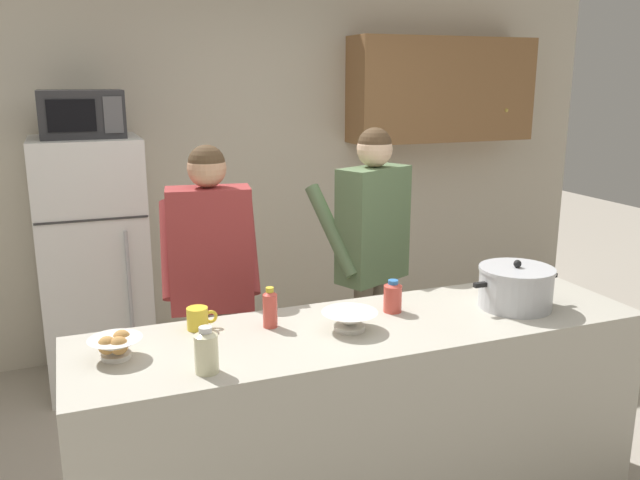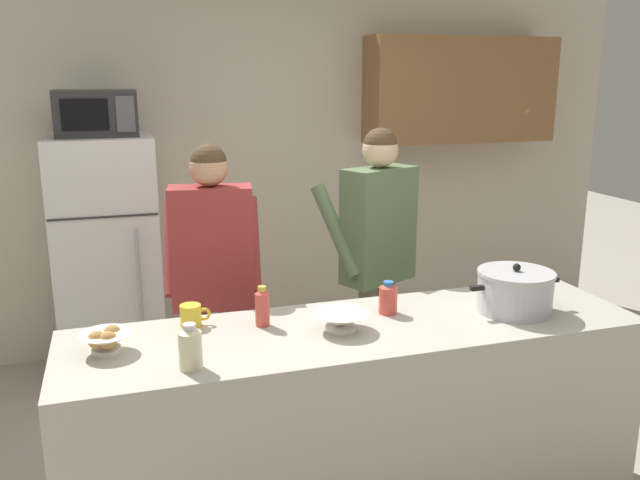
# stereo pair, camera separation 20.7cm
# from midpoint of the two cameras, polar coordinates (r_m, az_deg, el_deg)

# --- Properties ---
(back_wall_unit) EXTENTS (6.00, 0.48, 2.60)m
(back_wall_unit) POSITION_cam_midpoint_polar(r_m,az_deg,el_deg) (4.90, -5.55, 7.38)
(back_wall_unit) COLOR beige
(back_wall_unit) RESTS_ON ground
(kitchen_island) EXTENTS (2.49, 0.68, 0.92)m
(kitchen_island) POSITION_cam_midpoint_polar(r_m,az_deg,el_deg) (3.04, 1.89, -15.53)
(kitchen_island) COLOR #BCB7A8
(kitchen_island) RESTS_ON ground
(refrigerator) EXTENTS (0.64, 0.68, 1.60)m
(refrigerator) POSITION_cam_midpoint_polar(r_m,az_deg,el_deg) (4.43, -20.28, -2.01)
(refrigerator) COLOR white
(refrigerator) RESTS_ON ground
(microwave) EXTENTS (0.48, 0.37, 0.28)m
(microwave) POSITION_cam_midpoint_polar(r_m,az_deg,el_deg) (4.26, -21.35, 10.17)
(microwave) COLOR #2D2D30
(microwave) RESTS_ON refrigerator
(person_near_pot) EXTENTS (0.55, 0.47, 1.64)m
(person_near_pot) POSITION_cam_midpoint_polar(r_m,az_deg,el_deg) (3.40, -11.20, -2.25)
(person_near_pot) COLOR #726656
(person_near_pot) RESTS_ON ground
(person_by_sink) EXTENTS (0.62, 0.57, 1.69)m
(person_by_sink) POSITION_cam_midpoint_polar(r_m,az_deg,el_deg) (3.73, 2.93, 0.07)
(person_by_sink) COLOR #726656
(person_by_sink) RESTS_ON ground
(cooking_pot) EXTENTS (0.45, 0.34, 0.23)m
(cooking_pot) POSITION_cam_midpoint_polar(r_m,az_deg,el_deg) (3.13, 14.83, -4.00)
(cooking_pot) COLOR silver
(cooking_pot) RESTS_ON kitchen_island
(coffee_mug) EXTENTS (0.13, 0.09, 0.10)m
(coffee_mug) POSITION_cam_midpoint_polar(r_m,az_deg,el_deg) (2.85, -12.61, -6.69)
(coffee_mug) COLOR yellow
(coffee_mug) RESTS_ON kitchen_island
(bread_bowl) EXTENTS (0.20, 0.20, 0.10)m
(bread_bowl) POSITION_cam_midpoint_polar(r_m,az_deg,el_deg) (2.65, -19.51, -8.68)
(bread_bowl) COLOR white
(bread_bowl) RESTS_ON kitchen_island
(empty_bowl) EXTENTS (0.24, 0.24, 0.08)m
(empty_bowl) POSITION_cam_midpoint_polar(r_m,az_deg,el_deg) (2.78, 0.43, -6.94)
(empty_bowl) COLOR white
(empty_bowl) RESTS_ON kitchen_island
(bottle_near_edge) EXTENTS (0.08, 0.08, 0.15)m
(bottle_near_edge) POSITION_cam_midpoint_polar(r_m,az_deg,el_deg) (2.98, 4.36, -4.90)
(bottle_near_edge) COLOR #D84C3F
(bottle_near_edge) RESTS_ON kitchen_island
(bottle_mid_counter) EXTENTS (0.09, 0.09, 0.17)m
(bottle_mid_counter) POSITION_cam_midpoint_polar(r_m,az_deg,el_deg) (2.44, -12.30, -9.37)
(bottle_mid_counter) COLOR beige
(bottle_mid_counter) RESTS_ON kitchen_island
(bottle_far_corner) EXTENTS (0.06, 0.06, 0.18)m
(bottle_far_corner) POSITION_cam_midpoint_polar(r_m,az_deg,el_deg) (2.81, -6.48, -5.88)
(bottle_far_corner) COLOR #D84C3F
(bottle_far_corner) RESTS_ON kitchen_island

